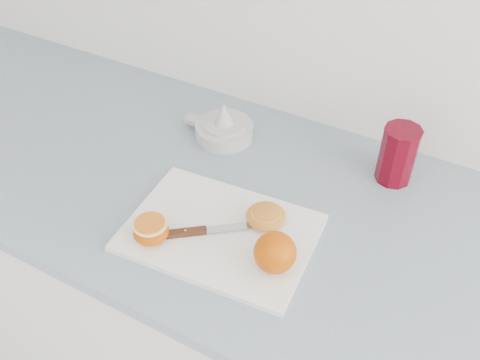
{
  "coord_description": "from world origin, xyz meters",
  "views": [
    {
      "loc": [
        0.26,
        1.02,
        1.61
      ],
      "look_at": [
        -0.1,
        1.67,
        0.96
      ],
      "focal_mm": 40.0,
      "sensor_mm": 36.0,
      "label": 1
    }
  ],
  "objects_px": {
    "citrus_juicer": "(224,128)",
    "counter": "(255,328)",
    "cutting_board": "(220,233)",
    "red_tumbler": "(397,157)",
    "half_orange": "(151,230)"
  },
  "relations": [
    {
      "from": "cutting_board",
      "to": "half_orange",
      "type": "xyz_separation_m",
      "value": [
        -0.1,
        -0.07,
        0.03
      ]
    },
    {
      "from": "counter",
      "to": "cutting_board",
      "type": "bearing_deg",
      "value": -100.34
    },
    {
      "from": "counter",
      "to": "red_tumbler",
      "type": "bearing_deg",
      "value": 42.64
    },
    {
      "from": "cutting_board",
      "to": "citrus_juicer",
      "type": "height_order",
      "value": "citrus_juicer"
    },
    {
      "from": "counter",
      "to": "red_tumbler",
      "type": "height_order",
      "value": "red_tumbler"
    },
    {
      "from": "cutting_board",
      "to": "red_tumbler",
      "type": "xyz_separation_m",
      "value": [
        0.23,
        0.31,
        0.05
      ]
    },
    {
      "from": "counter",
      "to": "citrus_juicer",
      "type": "relative_size",
      "value": 13.93
    },
    {
      "from": "half_orange",
      "to": "red_tumbler",
      "type": "height_order",
      "value": "red_tumbler"
    },
    {
      "from": "cutting_board",
      "to": "red_tumbler",
      "type": "height_order",
      "value": "red_tumbler"
    },
    {
      "from": "citrus_juicer",
      "to": "counter",
      "type": "bearing_deg",
      "value": -41.66
    },
    {
      "from": "half_orange",
      "to": "red_tumbler",
      "type": "xyz_separation_m",
      "value": [
        0.33,
        0.38,
        0.02
      ]
    },
    {
      "from": "cutting_board",
      "to": "citrus_juicer",
      "type": "distance_m",
      "value": 0.3
    },
    {
      "from": "half_orange",
      "to": "red_tumbler",
      "type": "relative_size",
      "value": 0.52
    },
    {
      "from": "red_tumbler",
      "to": "cutting_board",
      "type": "bearing_deg",
      "value": -126.77
    },
    {
      "from": "half_orange",
      "to": "citrus_juicer",
      "type": "distance_m",
      "value": 0.34
    }
  ]
}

